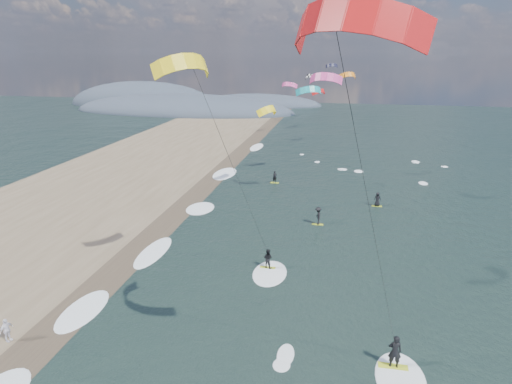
# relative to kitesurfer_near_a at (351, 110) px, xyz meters

# --- Properties ---
(wet_sand_strip) EXTENTS (3.00, 240.00, 0.00)m
(wet_sand_strip) POSITION_rel_kitesurfer_near_a_xyz_m (-16.83, 10.52, -14.37)
(wet_sand_strip) COLOR #382D23
(wet_sand_strip) RESTS_ON ground
(coastal_hills) EXTENTS (80.00, 41.00, 15.00)m
(coastal_hills) POSITION_rel_kitesurfer_near_a_xyz_m (-49.68, 108.39, -14.37)
(coastal_hills) COLOR #3D4756
(coastal_hills) RESTS_ON ground
(kitesurfer_near_a) EXTENTS (8.14, 9.46, 18.27)m
(kitesurfer_near_a) POSITION_rel_kitesurfer_near_a_xyz_m (0.00, 0.00, 0.00)
(kitesurfer_near_a) COLOR #B0C022
(kitesurfer_near_a) RESTS_ON ground
(kitesurfer_near_b) EXTENTS (6.80, 9.15, 16.63)m
(kitesurfer_near_b) POSITION_rel_kitesurfer_near_a_xyz_m (-7.63, 10.47, -3.60)
(kitesurfer_near_b) COLOR #B0C022
(kitesurfer_near_b) RESTS_ON ground
(far_kitesurfers) EXTENTS (13.56, 14.00, 1.83)m
(far_kitesurfers) POSITION_rel_kitesurfer_near_a_xyz_m (-1.35, 28.09, -13.50)
(far_kitesurfers) COLOR #B0C022
(far_kitesurfers) RESTS_ON ground
(bg_kite_field) EXTENTS (15.22, 64.90, 6.71)m
(bg_kite_field) POSITION_rel_kitesurfer_near_a_xyz_m (-5.22, 60.56, -3.01)
(bg_kite_field) COLOR yellow
(bg_kite_field) RESTS_ON ground
(shoreline_surf) EXTENTS (2.40, 79.40, 0.11)m
(shoreline_surf) POSITION_rel_kitesurfer_near_a_xyz_m (-15.63, 15.27, -14.37)
(shoreline_surf) COLOR white
(shoreline_surf) RESTS_ON ground
(beach_walker) EXTENTS (0.50, 0.92, 1.50)m
(beach_walker) POSITION_rel_kitesurfer_near_a_xyz_m (-18.81, 2.83, -13.62)
(beach_walker) COLOR silver
(beach_walker) RESTS_ON ground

